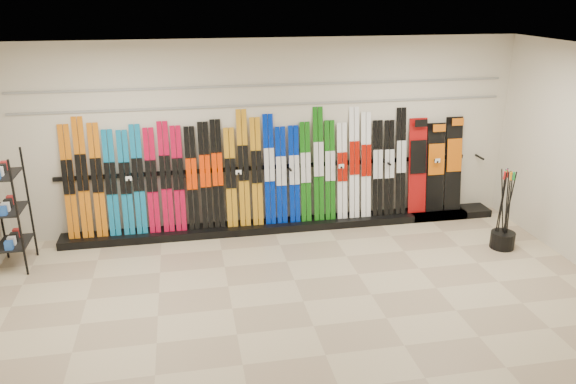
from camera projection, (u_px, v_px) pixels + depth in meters
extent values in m
plane|color=tan|center=(303.00, 301.00, 7.01)|extent=(8.00, 8.00, 0.00)
plane|color=beige|center=(270.00, 136.00, 8.80)|extent=(8.00, 0.00, 8.00)
plane|color=silver|center=(306.00, 56.00, 5.98)|extent=(8.00, 8.00, 0.00)
cube|color=black|center=(287.00, 225.00, 9.13)|extent=(8.00, 0.40, 0.12)
cube|color=#CC660F|center=(69.00, 183.00, 8.31)|extent=(0.17, 0.27, 1.71)
cube|color=#CC660F|center=(83.00, 178.00, 8.33)|extent=(0.17, 0.28, 1.81)
cube|color=#CC660F|center=(98.00, 181.00, 8.38)|extent=(0.17, 0.27, 1.72)
cube|color=#0E6A9B|center=(111.00, 183.00, 8.42)|extent=(0.17, 0.25, 1.61)
cube|color=#0E6A9B|center=(126.00, 183.00, 8.46)|extent=(0.17, 0.25, 1.59)
cube|color=#0E6A9B|center=(138.00, 180.00, 8.49)|extent=(0.17, 0.26, 1.67)
cube|color=#B3072C|center=(152.00, 181.00, 8.53)|extent=(0.17, 0.25, 1.61)
cube|color=#B3072C|center=(166.00, 177.00, 8.56)|extent=(0.17, 0.27, 1.70)
cube|color=#B3072C|center=(178.00, 179.00, 8.60)|extent=(0.17, 0.25, 1.62)
cube|color=black|center=(192.00, 179.00, 8.64)|extent=(0.17, 0.25, 1.60)
cube|color=black|center=(205.00, 176.00, 8.67)|extent=(0.17, 0.26, 1.66)
cube|color=black|center=(218.00, 174.00, 8.70)|extent=(0.17, 0.26, 1.69)
cube|color=#C48318|center=(231.00, 178.00, 8.75)|extent=(0.17, 0.25, 1.56)
cube|color=#C48318|center=(243.00, 169.00, 8.76)|extent=(0.17, 0.28, 1.83)
cube|color=#C48318|center=(257.00, 172.00, 8.81)|extent=(0.17, 0.27, 1.70)
cube|color=#0020A3|center=(269.00, 170.00, 8.84)|extent=(0.17, 0.27, 1.74)
cube|color=#0020A3|center=(281.00, 176.00, 8.89)|extent=(0.17, 0.24, 1.54)
cube|color=#0020A3|center=(294.00, 175.00, 8.93)|extent=(0.17, 0.24, 1.55)
cube|color=#135B0F|center=(306.00, 172.00, 8.96)|extent=(0.17, 0.25, 1.60)
cube|color=#135B0F|center=(318.00, 165.00, 8.97)|extent=(0.17, 0.28, 1.82)
cube|color=#135B0F|center=(330.00, 171.00, 9.03)|extent=(0.17, 0.25, 1.61)
cube|color=white|center=(342.00, 171.00, 9.07)|extent=(0.17, 0.25, 1.56)
cube|color=white|center=(354.00, 163.00, 9.08)|extent=(0.17, 0.28, 1.80)
cube|color=white|center=(366.00, 165.00, 9.12)|extent=(0.17, 0.27, 1.71)
cube|color=black|center=(378.00, 169.00, 9.17)|extent=(0.17, 0.25, 1.57)
cube|color=black|center=(389.00, 168.00, 9.21)|extent=(0.17, 0.25, 1.57)
cube|color=black|center=(401.00, 162.00, 9.23)|extent=(0.17, 0.27, 1.76)
cube|color=#990C0C|center=(417.00, 166.00, 9.31)|extent=(0.31, 0.24, 1.58)
cube|color=black|center=(435.00, 168.00, 9.38)|extent=(0.31, 0.23, 1.49)
cube|color=black|center=(453.00, 164.00, 9.42)|extent=(0.29, 0.24, 1.57)
cube|color=black|center=(8.00, 212.00, 7.63)|extent=(0.40, 0.60, 1.64)
cylinder|color=black|center=(502.00, 240.00, 8.43)|extent=(0.36, 0.36, 0.25)
cylinder|color=black|center=(500.00, 209.00, 8.28)|extent=(0.03, 0.12, 1.18)
cylinder|color=black|center=(507.00, 210.00, 8.27)|extent=(0.04, 0.09, 1.18)
cylinder|color=black|center=(502.00, 207.00, 8.38)|extent=(0.12, 0.13, 1.17)
cylinder|color=black|center=(509.00, 210.00, 8.26)|extent=(0.04, 0.07, 1.18)
cylinder|color=black|center=(502.00, 207.00, 8.36)|extent=(0.13, 0.14, 1.17)
cylinder|color=black|center=(506.00, 210.00, 8.25)|extent=(0.05, 0.10, 1.18)
cylinder|color=black|center=(508.00, 210.00, 8.27)|extent=(0.12, 0.02, 1.18)
cylinder|color=black|center=(501.00, 208.00, 8.33)|extent=(0.09, 0.16, 1.17)
cube|color=gray|center=(270.00, 105.00, 8.61)|extent=(7.60, 0.02, 0.03)
cube|color=gray|center=(270.00, 85.00, 8.51)|extent=(7.60, 0.02, 0.03)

